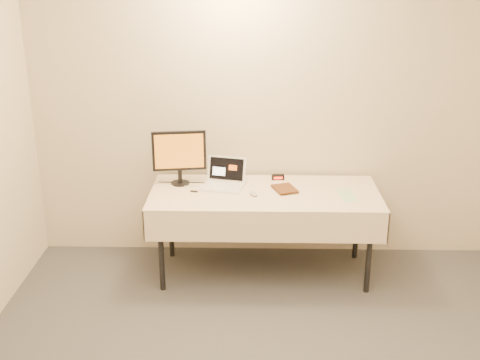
{
  "coord_description": "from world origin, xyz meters",
  "views": [
    {
      "loc": [
        -0.1,
        -2.5,
        2.51
      ],
      "look_at": [
        -0.2,
        1.99,
        0.86
      ],
      "focal_mm": 45.0,
      "sensor_mm": 36.0,
      "label": 1
    }
  ],
  "objects_px": {
    "table": "(265,199)",
    "laptop": "(224,180)",
    "monitor": "(179,153)",
    "book": "(276,179)"
  },
  "relations": [
    {
      "from": "laptop",
      "to": "monitor",
      "type": "bearing_deg",
      "value": -172.69
    },
    {
      "from": "table",
      "to": "monitor",
      "type": "height_order",
      "value": "monitor"
    },
    {
      "from": "laptop",
      "to": "book",
      "type": "relative_size",
      "value": 1.75
    },
    {
      "from": "monitor",
      "to": "book",
      "type": "xyz_separation_m",
      "value": [
        0.79,
        -0.16,
        -0.16
      ]
    },
    {
      "from": "laptop",
      "to": "book",
      "type": "distance_m",
      "value": 0.44
    },
    {
      "from": "table",
      "to": "laptop",
      "type": "bearing_deg",
      "value": 158.35
    },
    {
      "from": "book",
      "to": "laptop",
      "type": "bearing_deg",
      "value": 144.57
    },
    {
      "from": "table",
      "to": "book",
      "type": "xyz_separation_m",
      "value": [
        0.09,
        0.01,
        0.17
      ]
    },
    {
      "from": "table",
      "to": "laptop",
      "type": "height_order",
      "value": "laptop"
    },
    {
      "from": "book",
      "to": "table",
      "type": "bearing_deg",
      "value": 169.31
    }
  ]
}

